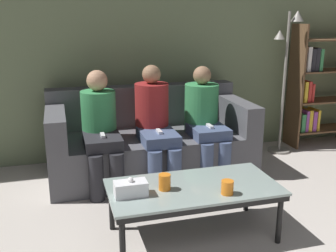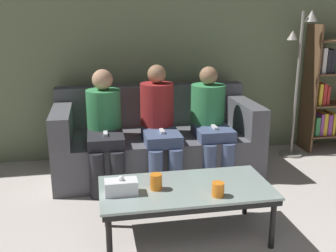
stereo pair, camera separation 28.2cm
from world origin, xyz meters
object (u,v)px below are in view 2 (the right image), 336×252
Objects in this scene: cup_near_right at (218,189)px; seated_person_mid_right at (210,119)px; seated_person_left_end at (105,125)px; couch at (156,141)px; coffee_table at (186,192)px; tissue_box at (121,187)px; seated_person_mid_left at (159,121)px; cup_near_left at (156,182)px; bookshelf at (333,90)px; standing_lamp at (299,69)px.

seated_person_mid_right is (0.33, 1.31, 0.13)m from cup_near_right.
couch is at bearing 23.22° from seated_person_left_end.
coffee_table is 5.52× the size of tissue_box.
cup_near_right is 0.09× the size of seated_person_mid_left.
couch is 17.85× the size of cup_near_left.
seated_person_mid_left is (-2.17, -0.53, -0.12)m from bookshelf.
standing_lamp reaches higher than tissue_box.
standing_lamp is at bearing 18.35° from seated_person_mid_right.
standing_lamp is 2.22m from seated_person_left_end.
seated_person_mid_right is (0.52, -0.21, 0.27)m from couch.
standing_lamp reaches higher than couch.
standing_lamp reaches higher than seated_person_mid_right.
standing_lamp is at bearing -165.11° from bookshelf.
cup_near_left is at bearing -140.82° from standing_lamp.
coffee_table is at bearing -142.83° from bookshelf.
bookshelf reaches higher than cup_near_right.
seated_person_left_end is (-0.53, 1.11, 0.22)m from coffee_table.
tissue_box is at bearing -173.16° from cup_near_left.
standing_lamp is (2.08, 1.53, 0.54)m from tissue_box.
standing_lamp is 1.45× the size of seated_person_mid_left.
cup_near_right is (0.39, -0.18, -0.01)m from cup_near_left.
standing_lamp is at bearing 10.18° from seated_person_left_end.
seated_person_mid_right is at bearing 65.70° from coffee_table.
cup_near_right is at bearing -137.38° from bookshelf.
cup_near_left is 1.13m from seated_person_mid_left.
seated_person_mid_right is at bearing 50.18° from tissue_box.
couch is at bearing -174.25° from standing_lamp.
coffee_table is at bearing -64.61° from seated_person_left_end.
seated_person_mid_right is at bearing -161.65° from standing_lamp.
cup_near_right is 2.28m from standing_lamp.
standing_lamp is (-0.53, -0.14, 0.28)m from bookshelf.
coffee_table is at bearing -137.40° from standing_lamp.
seated_person_mid_left is (-0.01, 1.10, 0.23)m from coffee_table.
cup_near_right is at bearing -13.65° from tissue_box.
cup_near_left is 0.07× the size of standing_lamp.
bookshelf is (2.16, 1.63, 0.35)m from coffee_table.
tissue_box is at bearing -108.20° from couch.
couch is 1.86× the size of seated_person_left_end.
cup_near_left is at bearing -122.60° from seated_person_mid_right.
couch is 1.44m from tissue_box.
seated_person_mid_left is (0.52, -0.00, 0.01)m from seated_person_left_end.
cup_near_left is 0.10× the size of seated_person_left_end.
bookshelf is at bearing 32.56° from tissue_box.
cup_near_left is at bearing 154.86° from cup_near_right.
bookshelf is at bearing 42.62° from cup_near_right.
seated_person_mid_right is at bearing 2.22° from seated_person_mid_left.
seated_person_mid_left is at bearing -177.78° from seated_person_mid_right.
couch is at bearing 90.40° from coffee_table.
bookshelf is at bearing 37.17° from coffee_table.
tissue_box is at bearing -129.82° from seated_person_mid_right.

